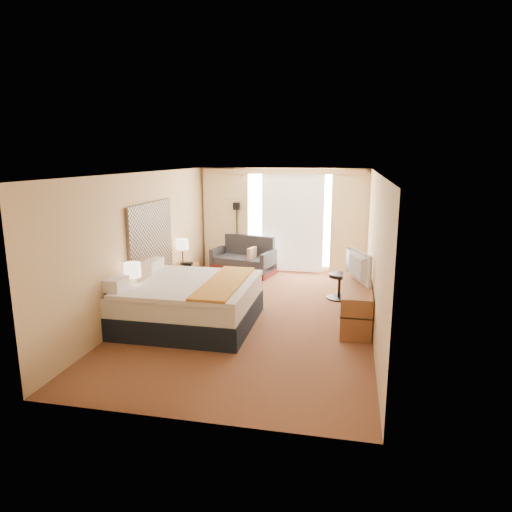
% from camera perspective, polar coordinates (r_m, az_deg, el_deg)
% --- Properties ---
extents(floor, '(4.20, 7.00, 0.02)m').
position_cam_1_polar(floor, '(8.50, -0.25, -7.46)').
color(floor, '#5A191A').
rests_on(floor, ground).
extents(ceiling, '(4.20, 7.00, 0.02)m').
position_cam_1_polar(ceiling, '(8.00, -0.27, 10.34)').
color(ceiling, white).
rests_on(ceiling, wall_back).
extents(wall_back, '(4.20, 0.02, 2.60)m').
position_cam_1_polar(wall_back, '(11.55, 3.39, 4.48)').
color(wall_back, '#D9B984').
rests_on(wall_back, ground).
extents(wall_front, '(4.20, 0.02, 2.60)m').
position_cam_1_polar(wall_front, '(4.90, -8.92, -6.67)').
color(wall_front, '#D9B984').
rests_on(wall_front, ground).
extents(wall_left, '(0.02, 7.00, 2.60)m').
position_cam_1_polar(wall_left, '(8.83, -13.72, 1.68)').
color(wall_left, '#D9B984').
rests_on(wall_left, ground).
extents(wall_right, '(0.02, 7.00, 2.60)m').
position_cam_1_polar(wall_right, '(7.99, 14.64, 0.53)').
color(wall_right, '#D9B984').
rests_on(wall_right, ground).
extents(headboard, '(0.06, 1.85, 1.50)m').
position_cam_1_polar(headboard, '(8.99, -12.94, 1.78)').
color(headboard, black).
rests_on(headboard, wall_left).
extents(nightstand_left, '(0.45, 0.52, 0.55)m').
position_cam_1_polar(nightstand_left, '(8.07, -15.06, -6.92)').
color(nightstand_left, brown).
rests_on(nightstand_left, floor).
extents(nightstand_right, '(0.45, 0.52, 0.55)m').
position_cam_1_polar(nightstand_right, '(10.26, -8.81, -2.50)').
color(nightstand_right, brown).
rests_on(nightstand_right, floor).
extents(media_dresser, '(0.50, 1.80, 0.70)m').
position_cam_1_polar(media_dresser, '(8.22, 12.39, -5.88)').
color(media_dresser, brown).
rests_on(media_dresser, floor).
extents(window, '(2.30, 0.02, 2.30)m').
position_cam_1_polar(window, '(11.49, 4.60, 4.51)').
color(window, white).
rests_on(window, wall_back).
extents(curtains, '(4.12, 0.19, 2.56)m').
position_cam_1_polar(curtains, '(11.43, 3.29, 4.94)').
color(curtains, beige).
rests_on(curtains, floor).
extents(bed, '(2.30, 2.10, 1.12)m').
position_cam_1_polar(bed, '(8.06, -8.67, -5.65)').
color(bed, black).
rests_on(bed, floor).
extents(loveseat, '(1.65, 1.15, 0.94)m').
position_cam_1_polar(loveseat, '(11.39, -1.47, -0.70)').
color(loveseat, '#541A18').
rests_on(loveseat, floor).
extents(floor_lamp, '(0.22, 0.22, 1.75)m').
position_cam_1_polar(floor_lamp, '(11.59, -2.41, 4.18)').
color(floor_lamp, black).
rests_on(floor_lamp, floor).
extents(desk_chair, '(0.50, 0.50, 1.04)m').
position_cam_1_polar(desk_chair, '(9.52, 10.74, -2.59)').
color(desk_chair, black).
rests_on(desk_chair, floor).
extents(lamp_left, '(0.28, 0.28, 0.60)m').
position_cam_1_polar(lamp_left, '(7.90, -15.21, -1.78)').
color(lamp_left, black).
rests_on(lamp_left, nightstand_left).
extents(lamp_right, '(0.27, 0.27, 0.57)m').
position_cam_1_polar(lamp_right, '(10.09, -9.19, 1.38)').
color(lamp_right, black).
rests_on(lamp_right, nightstand_right).
extents(tissue_box, '(0.17, 0.17, 0.12)m').
position_cam_1_polar(tissue_box, '(7.90, -14.63, -4.77)').
color(tissue_box, '#93B4E4').
rests_on(tissue_box, nightstand_left).
extents(telephone, '(0.20, 0.16, 0.07)m').
position_cam_1_polar(telephone, '(10.05, -8.51, -0.99)').
color(telephone, black).
rests_on(telephone, nightstand_right).
extents(television, '(0.45, 0.94, 0.55)m').
position_cam_1_polar(television, '(8.27, 12.23, -1.26)').
color(television, black).
rests_on(television, media_dresser).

